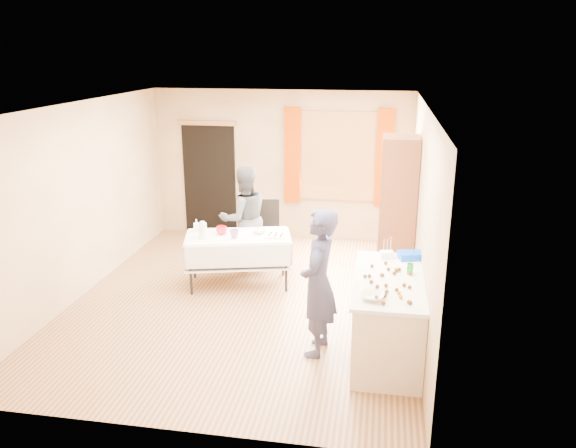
% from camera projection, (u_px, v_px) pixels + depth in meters
% --- Properties ---
extents(floor, '(4.50, 5.50, 0.02)m').
position_uv_depth(floor, '(245.00, 301.00, 7.62)').
color(floor, '#9E7047').
rests_on(floor, ground).
extents(ceiling, '(4.50, 5.50, 0.02)m').
position_uv_depth(ceiling, '(240.00, 105.00, 6.83)').
color(ceiling, white).
rests_on(ceiling, floor).
extents(wall_back, '(4.50, 0.02, 2.60)m').
position_uv_depth(wall_back, '(281.00, 165.00, 9.82)').
color(wall_back, tan).
rests_on(wall_back, floor).
extents(wall_front, '(4.50, 0.02, 2.60)m').
position_uv_depth(wall_front, '(161.00, 298.00, 4.63)').
color(wall_front, tan).
rests_on(wall_front, floor).
extents(wall_left, '(0.02, 5.50, 2.60)m').
position_uv_depth(wall_left, '(80.00, 200.00, 7.58)').
color(wall_left, tan).
rests_on(wall_left, floor).
extents(wall_right, '(0.02, 5.50, 2.60)m').
position_uv_depth(wall_right, '(422.00, 216.00, 6.86)').
color(wall_right, tan).
rests_on(wall_right, floor).
extents(window_frame, '(1.32, 0.06, 1.52)m').
position_uv_depth(window_frame, '(338.00, 156.00, 9.56)').
color(window_frame, olive).
rests_on(window_frame, wall_back).
extents(window_pane, '(1.20, 0.02, 1.40)m').
position_uv_depth(window_pane, '(338.00, 157.00, 9.55)').
color(window_pane, white).
rests_on(window_pane, wall_back).
extents(curtain_left, '(0.28, 0.06, 1.65)m').
position_uv_depth(curtain_left, '(292.00, 156.00, 9.64)').
color(curtain_left, '#A83900').
rests_on(curtain_left, wall_back).
extents(curtain_right, '(0.28, 0.06, 1.65)m').
position_uv_depth(curtain_right, '(384.00, 158.00, 9.39)').
color(curtain_right, '#A83900').
rests_on(curtain_right, wall_back).
extents(doorway, '(0.95, 0.04, 2.00)m').
position_uv_depth(doorway, '(210.00, 180.00, 10.09)').
color(doorway, black).
rests_on(doorway, floor).
extents(door_lintel, '(1.05, 0.06, 0.08)m').
position_uv_depth(door_lintel, '(207.00, 123.00, 9.75)').
color(door_lintel, olive).
rests_on(door_lintel, wall_back).
extents(cabinet, '(0.50, 0.60, 2.13)m').
position_uv_depth(cabinet, '(397.00, 212.00, 7.88)').
color(cabinet, brown).
rests_on(cabinet, floor).
extents(counter, '(0.77, 1.63, 0.91)m').
position_uv_depth(counter, '(388.00, 317.00, 6.15)').
color(counter, beige).
rests_on(counter, floor).
extents(party_table, '(1.62, 1.10, 0.75)m').
position_uv_depth(party_table, '(239.00, 255.00, 7.99)').
color(party_table, black).
rests_on(party_table, floor).
extents(chair, '(0.48, 0.48, 1.01)m').
position_uv_depth(chair, '(266.00, 245.00, 8.83)').
color(chair, black).
rests_on(chair, floor).
extents(girl, '(0.68, 0.51, 1.67)m').
position_uv_depth(girl, '(318.00, 283.00, 6.09)').
color(girl, '#262748').
rests_on(girl, floor).
extents(woman, '(1.32, 1.31, 1.61)m').
position_uv_depth(woman, '(244.00, 218.00, 8.49)').
color(woman, black).
rests_on(woman, floor).
extents(soda_can, '(0.07, 0.07, 0.12)m').
position_uv_depth(soda_can, '(410.00, 269.00, 6.11)').
color(soda_can, '#157E21').
rests_on(soda_can, counter).
extents(mixing_bowl, '(0.32, 0.32, 0.06)m').
position_uv_depth(mixing_bowl, '(372.00, 296.00, 5.51)').
color(mixing_bowl, white).
rests_on(mixing_bowl, counter).
extents(foam_block, '(0.17, 0.13, 0.08)m').
position_uv_depth(foam_block, '(387.00, 255.00, 6.59)').
color(foam_block, white).
rests_on(foam_block, counter).
extents(blue_basket, '(0.34, 0.27, 0.08)m').
position_uv_depth(blue_basket, '(412.00, 255.00, 6.56)').
color(blue_basket, blue).
rests_on(blue_basket, counter).
extents(pitcher, '(0.15, 0.15, 0.22)m').
position_uv_depth(pitcher, '(203.00, 231.00, 7.73)').
color(pitcher, silver).
rests_on(pitcher, party_table).
extents(cup_red, '(0.16, 0.16, 0.12)m').
position_uv_depth(cup_red, '(222.00, 230.00, 7.91)').
color(cup_red, red).
rests_on(cup_red, party_table).
extents(cup_rainbow, '(0.15, 0.15, 0.12)m').
position_uv_depth(cup_rainbow, '(234.00, 234.00, 7.76)').
color(cup_rainbow, red).
rests_on(cup_rainbow, party_table).
extents(small_bowl, '(0.35, 0.35, 0.06)m').
position_uv_depth(small_bowl, '(260.00, 231.00, 7.98)').
color(small_bowl, white).
rests_on(small_bowl, party_table).
extents(pastry_tray, '(0.30, 0.22, 0.02)m').
position_uv_depth(pastry_tray, '(276.00, 236.00, 7.83)').
color(pastry_tray, white).
rests_on(pastry_tray, party_table).
extents(bottle, '(0.13, 0.13, 0.18)m').
position_uv_depth(bottle, '(196.00, 226.00, 8.03)').
color(bottle, white).
rests_on(bottle, party_table).
extents(cake_balls, '(0.52, 1.11, 0.04)m').
position_uv_depth(cake_balls, '(388.00, 283.00, 5.84)').
color(cake_balls, '#3F2314').
rests_on(cake_balls, counter).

